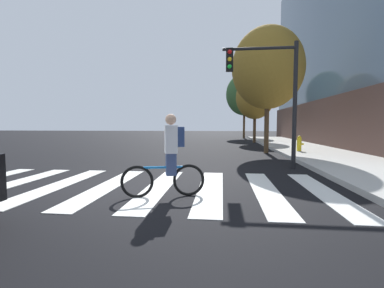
{
  "coord_description": "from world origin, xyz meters",
  "views": [
    {
      "loc": [
        2.63,
        -6.16,
        1.47
      ],
      "look_at": [
        1.76,
        1.64,
        0.92
      ],
      "focal_mm": 25.42,
      "sensor_mm": 36.0,
      "label": 1
    }
  ],
  "objects_px": {
    "traffic_light_near": "(270,83)",
    "fire_hydrant": "(299,144)",
    "street_tree_near": "(268,68)",
    "cyclist": "(169,156)",
    "street_tree_mid": "(255,97)",
    "street_tree_far": "(244,94)"
  },
  "relations": [
    {
      "from": "traffic_light_near",
      "to": "cyclist",
      "type": "bearing_deg",
      "value": -123.35
    },
    {
      "from": "fire_hydrant",
      "to": "street_tree_near",
      "type": "relative_size",
      "value": 0.12
    },
    {
      "from": "cyclist",
      "to": "street_tree_far",
      "type": "height_order",
      "value": "street_tree_far"
    },
    {
      "from": "street_tree_near",
      "to": "street_tree_mid",
      "type": "height_order",
      "value": "street_tree_near"
    },
    {
      "from": "cyclist",
      "to": "traffic_light_near",
      "type": "relative_size",
      "value": 0.4
    },
    {
      "from": "street_tree_near",
      "to": "cyclist",
      "type": "bearing_deg",
      "value": -110.33
    },
    {
      "from": "fire_hydrant",
      "to": "street_tree_near",
      "type": "bearing_deg",
      "value": 170.59
    },
    {
      "from": "cyclist",
      "to": "street_tree_far",
      "type": "xyz_separation_m",
      "value": [
        3.45,
        25.09,
        3.96
      ]
    },
    {
      "from": "cyclist",
      "to": "traffic_light_near",
      "type": "height_order",
      "value": "traffic_light_near"
    },
    {
      "from": "street_tree_near",
      "to": "street_tree_far",
      "type": "height_order",
      "value": "street_tree_far"
    },
    {
      "from": "cyclist",
      "to": "fire_hydrant",
      "type": "distance_m",
      "value": 10.07
    },
    {
      "from": "cyclist",
      "to": "fire_hydrant",
      "type": "relative_size",
      "value": 2.17
    },
    {
      "from": "traffic_light_near",
      "to": "street_tree_near",
      "type": "relative_size",
      "value": 0.65
    },
    {
      "from": "fire_hydrant",
      "to": "street_tree_far",
      "type": "bearing_deg",
      "value": 95.19
    },
    {
      "from": "cyclist",
      "to": "traffic_light_near",
      "type": "xyz_separation_m",
      "value": [
        2.62,
        3.98,
        2.02
      ]
    },
    {
      "from": "street_tree_near",
      "to": "street_tree_mid",
      "type": "bearing_deg",
      "value": 87.56
    },
    {
      "from": "traffic_light_near",
      "to": "fire_hydrant",
      "type": "height_order",
      "value": "traffic_light_near"
    },
    {
      "from": "street_tree_near",
      "to": "street_tree_far",
      "type": "xyz_separation_m",
      "value": [
        0.1,
        16.06,
        0.44
      ]
    },
    {
      "from": "street_tree_mid",
      "to": "street_tree_far",
      "type": "xyz_separation_m",
      "value": [
        -0.26,
        7.66,
        1.09
      ]
    },
    {
      "from": "fire_hydrant",
      "to": "street_tree_mid",
      "type": "height_order",
      "value": "street_tree_mid"
    },
    {
      "from": "cyclist",
      "to": "street_tree_mid",
      "type": "distance_m",
      "value": 18.05
    },
    {
      "from": "cyclist",
      "to": "street_tree_mid",
      "type": "xyz_separation_m",
      "value": [
        3.7,
        17.44,
        2.87
      ]
    }
  ]
}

